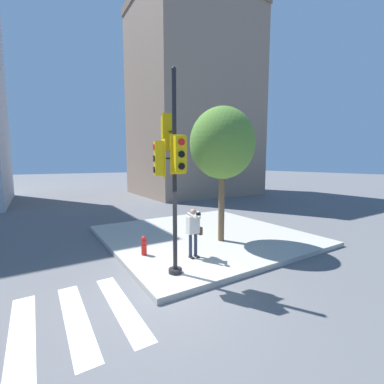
{
  "coord_description": "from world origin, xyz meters",
  "views": [
    {
      "loc": [
        -2.75,
        -5.65,
        3.29
      ],
      "look_at": [
        1.28,
        0.84,
        2.41
      ],
      "focal_mm": 24.0,
      "sensor_mm": 36.0,
      "label": 1
    }
  ],
  "objects_px": {
    "street_tree": "(222,144)",
    "fire_hydrant": "(144,246)",
    "traffic_signal_pole": "(171,161)",
    "person_photographer": "(194,229)"
  },
  "relations": [
    {
      "from": "street_tree",
      "to": "fire_hydrant",
      "type": "height_order",
      "value": "street_tree"
    },
    {
      "from": "fire_hydrant",
      "to": "traffic_signal_pole",
      "type": "bearing_deg",
      "value": -86.16
    },
    {
      "from": "street_tree",
      "to": "fire_hydrant",
      "type": "distance_m",
      "value": 4.78
    },
    {
      "from": "traffic_signal_pole",
      "to": "person_photographer",
      "type": "relative_size",
      "value": 3.45
    },
    {
      "from": "person_photographer",
      "to": "traffic_signal_pole",
      "type": "bearing_deg",
      "value": -148.52
    },
    {
      "from": "person_photographer",
      "to": "fire_hydrant",
      "type": "relative_size",
      "value": 2.49
    },
    {
      "from": "traffic_signal_pole",
      "to": "fire_hydrant",
      "type": "bearing_deg",
      "value": 93.84
    },
    {
      "from": "traffic_signal_pole",
      "to": "fire_hydrant",
      "type": "relative_size",
      "value": 8.58
    },
    {
      "from": "traffic_signal_pole",
      "to": "fire_hydrant",
      "type": "distance_m",
      "value": 3.37
    },
    {
      "from": "traffic_signal_pole",
      "to": "street_tree",
      "type": "height_order",
      "value": "traffic_signal_pole"
    }
  ]
}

